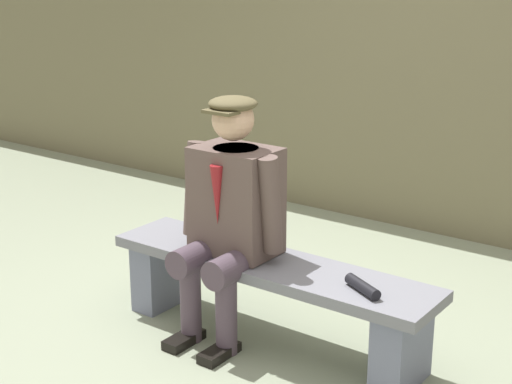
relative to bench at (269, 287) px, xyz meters
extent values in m
plane|color=gray|center=(0.00, 0.00, -0.30)|extent=(30.00, 30.00, 0.00)
cube|color=slate|center=(0.00, 0.00, 0.11)|extent=(1.80, 0.41, 0.06)
cube|color=slate|center=(-0.75, 0.00, -0.11)|extent=(0.16, 0.35, 0.39)
cube|color=slate|center=(0.75, 0.00, -0.11)|extent=(0.16, 0.35, 0.39)
cube|color=brown|center=(0.21, 0.00, 0.42)|extent=(0.43, 0.30, 0.55)
cylinder|color=#1E2338|center=(0.21, 0.00, 0.67)|extent=(0.23, 0.23, 0.06)
cone|color=maroon|center=(0.21, 0.15, 0.49)|extent=(0.07, 0.07, 0.31)
sphere|color=#DBAD8C|center=(0.21, 0.02, 0.85)|extent=(0.21, 0.21, 0.21)
ellipsoid|color=brown|center=(0.21, 0.02, 0.93)|extent=(0.24, 0.24, 0.07)
cube|color=brown|center=(0.21, 0.12, 0.90)|extent=(0.17, 0.10, 0.02)
cylinder|color=#4C3D4A|center=(0.09, 0.12, 0.15)|extent=(0.15, 0.45, 0.15)
cylinder|color=#4C3D4A|center=(0.09, 0.24, -0.08)|extent=(0.11, 0.11, 0.45)
cube|color=black|center=(0.09, 0.30, -0.28)|extent=(0.10, 0.24, 0.05)
cylinder|color=brown|center=(-0.03, 0.04, 0.46)|extent=(0.11, 0.15, 0.50)
cylinder|color=#4C3D4A|center=(0.33, 0.12, 0.15)|extent=(0.15, 0.45, 0.15)
cylinder|color=#4C3D4A|center=(0.33, 0.24, -0.08)|extent=(0.11, 0.11, 0.45)
cube|color=black|center=(0.33, 0.30, -0.28)|extent=(0.10, 0.24, 0.05)
cylinder|color=brown|center=(0.45, 0.04, 0.46)|extent=(0.11, 0.16, 0.50)
cylinder|color=black|center=(-0.57, 0.06, 0.17)|extent=(0.22, 0.15, 0.05)
cube|color=#6D664A|center=(0.00, -2.16, 0.74)|extent=(12.00, 0.24, 2.09)
camera|label=1|loc=(-2.11, 2.99, 1.62)|focal=54.46mm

